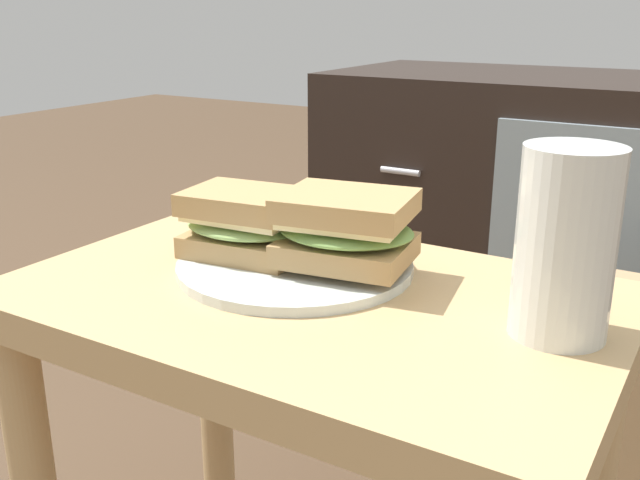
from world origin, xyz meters
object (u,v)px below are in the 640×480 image
object	(u,v)px
sandwich_back	(346,228)
beer_glass	(565,245)
tv_cabinet	(563,220)
sandwich_front	(246,223)
plate	(295,265)

from	to	relation	value
sandwich_back	beer_glass	world-z (taller)	beer_glass
tv_cabinet	sandwich_front	bearing A→B (deg)	-97.18
sandwich_back	beer_glass	distance (m)	0.21
sandwich_back	plate	bearing A→B (deg)	-171.91
tv_cabinet	beer_glass	xyz separation A→B (m)	(0.20, -0.93, 0.24)
tv_cabinet	sandwich_back	xyz separation A→B (m)	(-0.01, -0.90, 0.22)
plate	sandwich_back	distance (m)	0.07
sandwich_front	beer_glass	world-z (taller)	beer_glass
tv_cabinet	beer_glass	distance (m)	0.98
beer_glass	tv_cabinet	bearing A→B (deg)	101.98
tv_cabinet	beer_glass	size ratio (longest dim) A/B	6.29
plate	beer_glass	xyz separation A→B (m)	(0.26, -0.01, 0.07)
sandwich_front	sandwich_back	xyz separation A→B (m)	(0.11, 0.02, 0.01)
sandwich_back	beer_glass	size ratio (longest dim) A/B	0.95
sandwich_front	beer_glass	size ratio (longest dim) A/B	0.89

